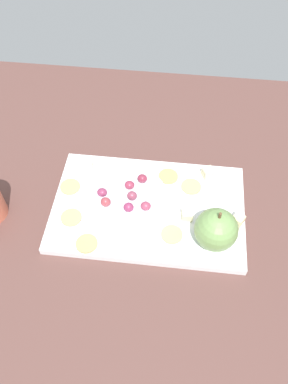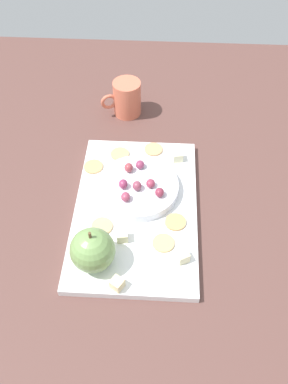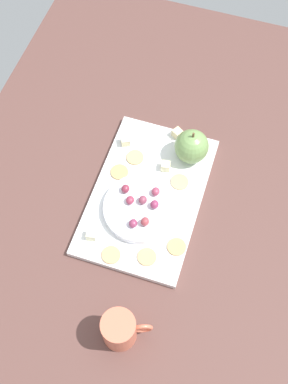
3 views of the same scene
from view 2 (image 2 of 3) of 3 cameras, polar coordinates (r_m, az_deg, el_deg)
table at (r=85.39cm, az=-2.39°, el=-3.20°), size 128.62×94.91×4.89cm
platter at (r=82.11cm, az=-1.15°, el=-2.46°), size 37.77×24.13×1.54cm
serving_dish at (r=83.56cm, az=-0.85°, el=0.68°), size 16.55×16.55×1.92cm
apple_whole at (r=71.66cm, az=-7.16°, el=-8.00°), size 7.92×7.92×7.92cm
apple_stem at (r=67.87cm, az=-7.52°, el=-5.96°), size 0.50×0.50×1.20cm
cheese_cube_0 at (r=71.47cm, az=-4.07°, el=-12.56°), size 2.78×2.78×2.02cm
cheese_cube_1 at (r=89.80cm, az=4.71°, el=4.95°), size 2.31×2.31×2.02cm
cheese_cube_2 at (r=76.39cm, az=-3.38°, el=-6.11°), size 2.28×2.28×2.02cm
cheese_cube_3 at (r=74.21cm, az=5.38°, el=-8.91°), size 2.71×2.71×2.02cm
cracker_0 at (r=89.15cm, az=-7.03°, el=3.52°), size 4.07×4.07×0.40cm
cracker_1 at (r=79.30cm, az=4.39°, el=-4.18°), size 4.07×4.07×0.40cm
cracker_2 at (r=91.31cm, az=-3.36°, el=5.28°), size 4.07×4.07×0.40cm
cracker_3 at (r=78.91cm, az=-5.84°, el=-4.74°), size 4.07×4.07×0.40cm
cracker_4 at (r=76.46cm, az=2.72°, el=-7.08°), size 4.07×4.07×0.40cm
cracker_5 at (r=92.26cm, az=1.33°, el=5.94°), size 4.07×4.07×0.40cm
grape_0 at (r=84.69cm, az=-2.35°, el=3.41°), size 1.99×1.79×1.87cm
grape_1 at (r=81.88cm, az=0.92°, el=1.20°), size 1.99×1.79×1.61cm
grape_2 at (r=80.29cm, az=2.17°, el=-0.06°), size 1.99×1.79×1.78cm
grape_3 at (r=79.64cm, az=-2.34°, el=-0.68°), size 1.99×1.79×1.69cm
grape_4 at (r=81.70cm, az=-2.90°, el=1.12°), size 1.99×1.79×1.87cm
grape_5 at (r=85.38cm, az=-0.55°, el=3.83°), size 1.99×1.79×1.63cm
grape_6 at (r=81.33cm, az=-0.98°, el=0.88°), size 1.99×1.79×1.84cm
cup at (r=102.11cm, az=-2.44°, el=12.88°), size 6.73×9.63×8.67cm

